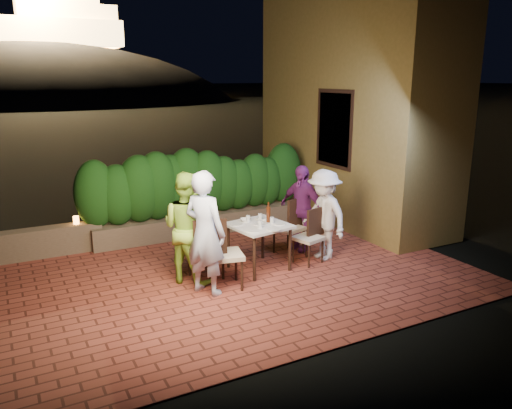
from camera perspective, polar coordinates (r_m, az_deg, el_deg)
ground at (r=7.94m, az=-1.65°, el=-8.04°), size 400.00×400.00×0.00m
terrace_floor at (r=8.38m, az=-3.15°, el=-7.22°), size 7.00×6.00×0.15m
building_wall at (r=10.97m, az=10.93°, el=11.50°), size 1.60×5.00×5.00m
window_pane at (r=10.14m, az=9.06°, el=8.53°), size 0.08×1.00×1.40m
window_frame at (r=10.14m, az=9.01°, el=8.52°), size 0.06×1.15×1.55m
planter at (r=9.94m, az=-6.44°, el=-2.11°), size 4.20×0.55×0.40m
hedge at (r=9.75m, az=-6.56°, el=2.12°), size 4.00×0.70×1.10m
parapet at (r=9.33m, az=-23.91°, el=-4.08°), size 2.20×0.30×0.50m
hill at (r=67.17m, az=-23.18°, el=7.31°), size 52.00×40.00×22.00m
fortress at (r=67.22m, az=-24.47°, el=19.63°), size 26.00×8.00×8.00m
dining_table at (r=7.99m, az=0.33°, el=-4.85°), size 0.98×0.98×0.75m
plate_nw at (r=7.54m, az=-0.42°, el=-2.98°), size 0.24×0.24×0.01m
plate_sw at (r=7.86m, az=-2.20°, el=-2.27°), size 0.20×0.20×0.01m
plate_ne at (r=7.89m, az=2.67°, el=-2.20°), size 0.21×0.21×0.01m
plate_se at (r=8.19m, az=0.73°, el=-1.56°), size 0.22×0.22×0.01m
plate_centre at (r=7.87m, az=0.45°, el=-2.24°), size 0.22×0.22×0.01m
plate_front at (r=7.61m, az=2.05°, el=-2.83°), size 0.23×0.23×0.01m
glass_nw at (r=7.67m, az=0.48°, el=-2.27°), size 0.07×0.07×0.12m
glass_sw at (r=7.97m, az=-0.92°, el=-1.64°), size 0.07×0.07×0.11m
glass_ne at (r=7.90m, az=1.84°, el=-1.83°), size 0.06×0.06×0.11m
glass_se at (r=8.07m, az=0.48°, el=-1.43°), size 0.07×0.07×0.11m
beer_bottle at (r=7.95m, az=1.42°, el=-0.88°), size 0.06×0.06×0.33m
bowl at (r=8.03m, az=-1.17°, el=-1.78°), size 0.22×0.22×0.04m
chair_left_front at (r=7.29m, az=-3.51°, el=-5.59°), size 0.58×0.58×1.04m
chair_left_back at (r=7.65m, az=-5.79°, el=-4.70°), size 0.50×0.50×1.03m
chair_right_front at (r=8.27m, az=5.98°, el=-3.69°), size 0.52×0.52×0.90m
chair_right_back at (r=8.69m, az=3.78°, el=-2.58°), size 0.54×0.54×0.95m
diner_blue at (r=7.01m, az=-5.85°, el=-3.26°), size 0.70×0.78×1.79m
diner_green at (r=7.46m, az=-7.85°, el=-2.63°), size 0.99×1.04×1.68m
diner_white at (r=8.41m, az=7.75°, el=-1.19°), size 0.66×1.04×1.53m
diner_purple at (r=8.82m, az=5.16°, el=-0.39°), size 0.63×0.97×1.53m
parapet_lamp at (r=9.30m, az=-19.87°, el=-1.69°), size 0.10×0.10×0.14m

